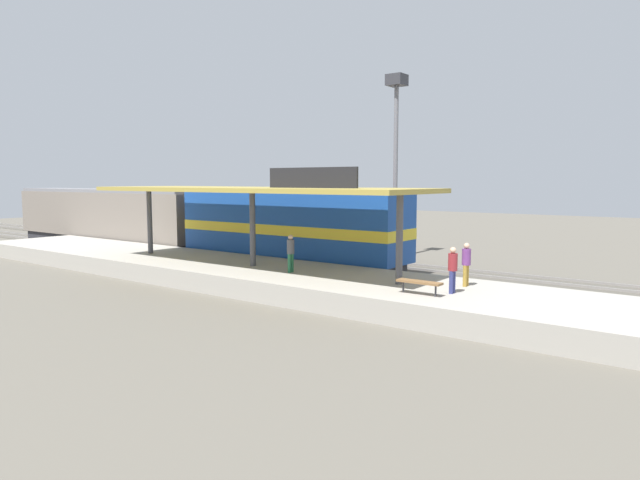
# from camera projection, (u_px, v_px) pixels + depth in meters

# --- Properties ---
(ground_plane) EXTENTS (120.00, 120.00, 0.00)m
(ground_plane) POSITION_uv_depth(u_px,v_px,m) (332.00, 268.00, 32.59)
(ground_plane) COLOR #5B564C
(track_near) EXTENTS (3.20, 110.00, 0.16)m
(track_near) POSITION_uv_depth(u_px,v_px,m) (311.00, 271.00, 31.00)
(track_near) COLOR #4E4941
(track_near) RESTS_ON ground
(track_far) EXTENTS (3.20, 110.00, 0.16)m
(track_far) POSITION_uv_depth(u_px,v_px,m) (357.00, 262.00, 34.66)
(track_far) COLOR #4E4941
(track_far) RESTS_ON ground
(platform) EXTENTS (6.00, 44.00, 0.90)m
(platform) POSITION_uv_depth(u_px,v_px,m) (253.00, 275.00, 27.29)
(platform) COLOR #9E998E
(platform) RESTS_ON ground
(station_canopy) EXTENTS (5.20, 18.00, 4.70)m
(station_canopy) POSITION_uv_depth(u_px,v_px,m) (254.00, 191.00, 26.80)
(station_canopy) COLOR #47474C
(station_canopy) RESTS_ON platform
(platform_bench) EXTENTS (0.44, 1.70, 0.50)m
(platform_bench) POSITION_uv_depth(u_px,v_px,m) (419.00, 282.00, 20.36)
(platform_bench) COLOR #333338
(platform_bench) RESTS_ON platform
(locomotive) EXTENTS (2.93, 14.43, 4.44)m
(locomotive) POSITION_uv_depth(u_px,v_px,m) (289.00, 227.00, 31.67)
(locomotive) COLOR #28282D
(locomotive) RESTS_ON track_near
(passenger_carriage_single) EXTENTS (2.90, 20.00, 4.24)m
(passenger_carriage_single) POSITION_uv_depth(u_px,v_px,m) (106.00, 217.00, 42.40)
(passenger_carriage_single) COLOR #28282D
(passenger_carriage_single) RESTS_ON track_near
(freight_car) EXTENTS (2.80, 12.00, 3.54)m
(freight_car) POSITION_uv_depth(u_px,v_px,m) (297.00, 227.00, 37.26)
(freight_car) COLOR #28282D
(freight_car) RESTS_ON track_far
(light_mast) EXTENTS (1.10, 1.10, 11.70)m
(light_mast) POSITION_uv_depth(u_px,v_px,m) (396.00, 127.00, 35.82)
(light_mast) COLOR slate
(light_mast) RESTS_ON ground
(person_waiting) EXTENTS (0.34, 0.34, 1.71)m
(person_waiting) POSITION_uv_depth(u_px,v_px,m) (453.00, 268.00, 20.53)
(person_waiting) COLOR navy
(person_waiting) RESTS_ON platform
(person_walking) EXTENTS (0.34, 0.34, 1.71)m
(person_walking) POSITION_uv_depth(u_px,v_px,m) (466.00, 262.00, 21.91)
(person_walking) COLOR olive
(person_walking) RESTS_ON platform
(person_boarding) EXTENTS (0.34, 0.34, 1.71)m
(person_boarding) POSITION_uv_depth(u_px,v_px,m) (291.00, 251.00, 25.27)
(person_boarding) COLOR #23603D
(person_boarding) RESTS_ON platform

